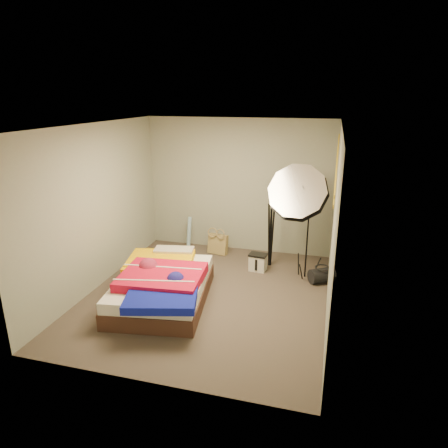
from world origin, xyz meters
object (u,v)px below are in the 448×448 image
(bed, at_px, (163,285))
(tote_bag, at_px, (218,244))
(wrapping_roll, at_px, (189,233))
(camera_case, at_px, (258,263))
(duffel_bag, at_px, (322,276))
(camera_tripod, at_px, (271,227))
(photo_umbrella, at_px, (298,194))

(bed, bearing_deg, tote_bag, 82.35)
(wrapping_roll, relative_size, camera_case, 2.32)
(duffel_bag, bearing_deg, camera_case, 138.79)
(tote_bag, height_order, duffel_bag, tote_bag)
(wrapping_roll, bearing_deg, tote_bag, -7.30)
(camera_case, distance_m, camera_tripod, 0.66)
(photo_umbrella, xyz_separation_m, camera_tripod, (-0.46, 0.41, -0.71))
(camera_tripod, bearing_deg, bed, -127.45)
(photo_umbrella, bearing_deg, bed, -143.92)
(camera_tripod, bearing_deg, wrapping_roll, 167.71)
(photo_umbrella, bearing_deg, wrapping_roll, 159.87)
(photo_umbrella, distance_m, camera_tripod, 0.94)
(camera_case, relative_size, photo_umbrella, 0.14)
(bed, height_order, camera_tripod, camera_tripod)
(tote_bag, distance_m, photo_umbrella, 2.06)
(camera_case, distance_m, photo_umbrella, 1.44)
(wrapping_roll, bearing_deg, camera_case, -23.31)
(wrapping_roll, relative_size, duffel_bag, 1.64)
(duffel_bag, bearing_deg, camera_tripod, 121.60)
(tote_bag, distance_m, duffel_bag, 2.09)
(wrapping_roll, height_order, duffel_bag, wrapping_roll)
(photo_umbrella, bearing_deg, duffel_bag, -6.60)
(wrapping_roll, xyz_separation_m, camera_case, (1.48, -0.64, -0.18))
(camera_case, bearing_deg, photo_umbrella, -5.56)
(camera_tripod, bearing_deg, camera_case, -120.01)
(tote_bag, xyz_separation_m, duffel_bag, (1.95, -0.75, -0.07))
(camera_case, bearing_deg, duffel_bag, -3.29)
(duffel_bag, xyz_separation_m, bed, (-2.22, -1.23, 0.14))
(duffel_bag, xyz_separation_m, photo_umbrella, (-0.45, 0.05, 1.31))
(bed, xyz_separation_m, camera_tripod, (1.30, 1.70, 0.45))
(wrapping_roll, distance_m, camera_tripod, 1.73)
(tote_bag, bearing_deg, camera_tripod, -2.98)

